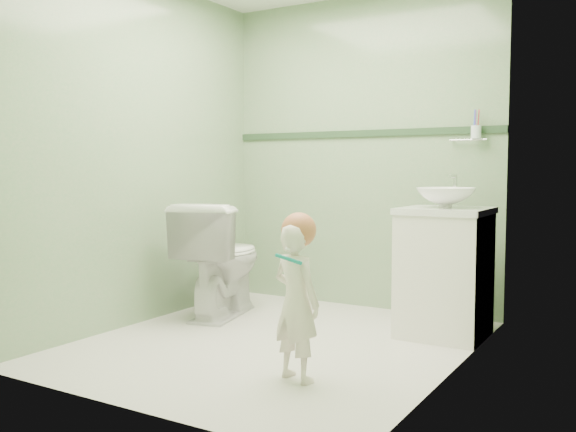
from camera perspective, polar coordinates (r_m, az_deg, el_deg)
The scene contains 12 objects.
ground at distance 3.97m, azimuth -1.13°, elevation -11.44°, with size 2.50×2.50×0.00m, color silver.
room_shell at distance 3.83m, azimuth -1.16°, elevation 6.14°, with size 2.50×2.54×2.40m.
trim_stripe at distance 4.93m, azimuth 6.56°, elevation 7.44°, with size 2.20×0.02×0.05m, color #294329.
vanity at distance 4.17m, azimuth 13.97°, elevation -5.17°, with size 0.52×0.50×0.80m, color white.
counter at distance 4.13m, azimuth 14.07°, elevation 0.46°, with size 0.54×0.52×0.04m, color white.
basin at distance 4.12m, azimuth 14.09°, elevation 1.62°, with size 0.37×0.37×0.13m, color white.
faucet at distance 4.30m, azimuth 14.83°, elevation 2.78°, with size 0.03×0.13×0.18m.
cup_holder at distance 4.57m, azimuth 16.59°, elevation 7.32°, with size 0.26×0.07×0.21m.
toilet at distance 4.64m, azimuth -6.09°, elevation -3.89°, with size 0.47×0.82×0.84m, color white.
toddler at distance 3.21m, azimuth 0.75°, elevation -7.82°, with size 0.29×0.19×0.80m, color silver.
hair_cap at distance 3.18m, azimuth 0.98°, elevation -1.27°, with size 0.18×0.18×0.18m, color #C16A42.
teal_toothbrush at distance 3.03m, azimuth 0.05°, elevation -3.83°, with size 0.11×0.14×0.08m.
Camera 1 is at (2.03, -3.24, 1.07)m, focal length 39.25 mm.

